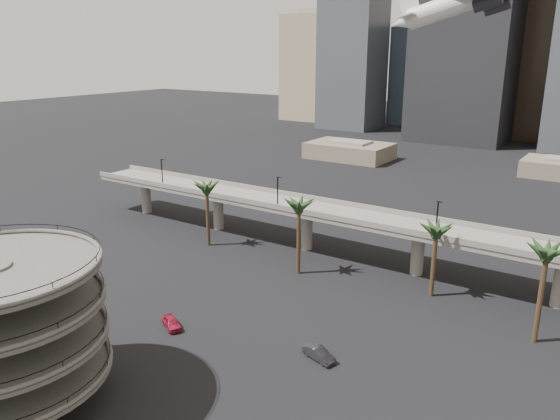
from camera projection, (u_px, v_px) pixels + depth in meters
The scene contains 5 objects.
overpass at pixel (360, 222), 97.37m from camera, with size 130.00×9.30×14.70m.
palm_trees at pixel (407, 224), 83.83m from camera, with size 76.40×18.40×14.00m.
low_buildings at pixel (507, 167), 164.46m from camera, with size 135.00×27.50×6.80m.
car_a at pixel (172, 322), 75.41m from camera, with size 1.80×4.47×1.52m, color #A11733.
car_b at pixel (319, 354), 67.72m from camera, with size 1.63×4.67×1.54m, color black.
Camera 1 is at (39.80, -29.93, 37.20)m, focal length 35.00 mm.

